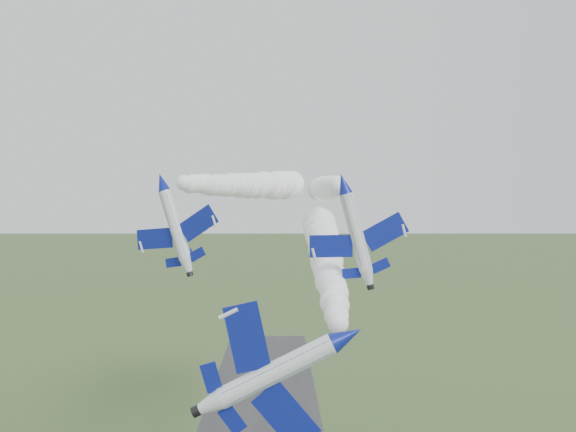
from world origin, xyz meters
name	(u,v)px	position (x,y,z in m)	size (l,w,h in m)	color
jet_lead	(348,336)	(8.57, -1.80, 32.90)	(5.31, 14.08, 10.52)	silver
smoke_trail_jet_lead	(325,252)	(10.02, 41.05, 36.16)	(5.95, 79.12, 5.95)	white
jet_pair_left	(161,182)	(-8.94, 18.47, 45.19)	(9.18, 11.20, 3.71)	silver
smoke_trail_jet_pair_left	(250,185)	(-0.81, 46.26, 45.81)	(4.79, 52.57, 4.79)	white
jet_pair_right	(343,183)	(10.23, 17.73, 45.01)	(10.10, 12.56, 3.83)	silver
smoke_trail_jet_pair_right	(326,188)	(11.38, 57.92, 45.71)	(4.79, 73.98, 4.79)	white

